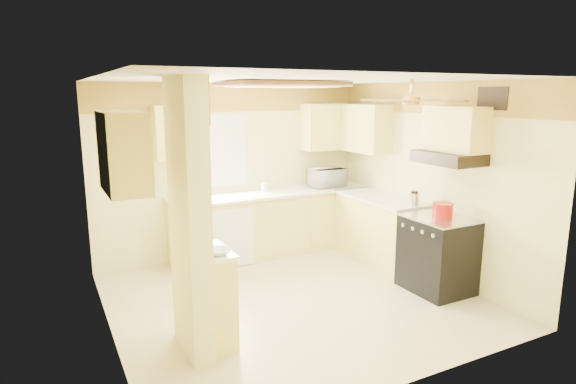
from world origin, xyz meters
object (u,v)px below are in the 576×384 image
dutch_oven (443,210)px  stove (438,254)px  kettle (414,199)px  microwave (327,178)px  bowl (219,251)px

dutch_oven → stove: bearing=178.1°
stove → kettle: (0.05, 0.52, 0.57)m
microwave → dutch_oven: bearing=98.9°
microwave → kettle: (0.30, -1.62, -0.05)m
kettle → stove: bearing=-96.1°
stove → bowl: bowl is taller
dutch_oven → kettle: 0.52m
bowl → stove: bearing=2.8°
bowl → dutch_oven: bearing=2.8°
microwave → dutch_oven: microwave is taller
bowl → kettle: (2.86, 0.65, 0.07)m
bowl → dutch_oven: (2.84, 0.14, 0.03)m
microwave → kettle: bearing=101.9°
dutch_oven → kettle: bearing=87.9°
microwave → kettle: 1.64m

